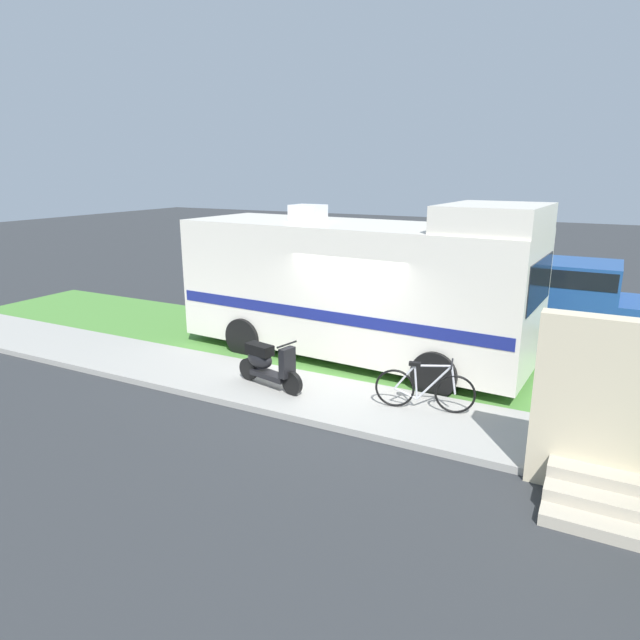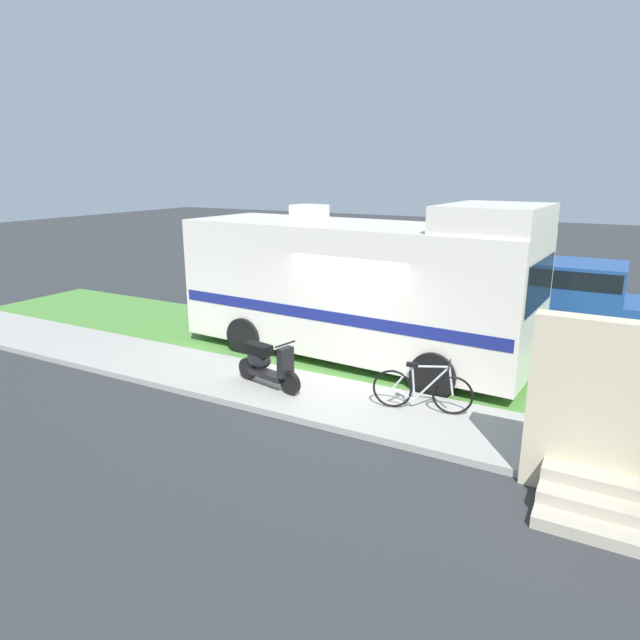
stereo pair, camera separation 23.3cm
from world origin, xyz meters
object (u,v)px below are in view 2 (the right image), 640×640
(motorhome_rv, at_px, (358,286))
(pickup_truck_near, at_px, (608,300))
(bicycle, at_px, (422,390))
(scooter, at_px, (266,363))

(motorhome_rv, distance_m, pickup_truck_near, 6.60)
(bicycle, distance_m, pickup_truck_near, 7.20)
(bicycle, height_order, pickup_truck_near, pickup_truck_near)
(scooter, xyz_separation_m, pickup_truck_near, (5.55, 7.05, 0.42))
(scooter, bearing_deg, pickup_truck_near, 51.79)
(bicycle, bearing_deg, motorhome_rv, 135.04)
(bicycle, relative_size, pickup_truck_near, 0.32)
(bicycle, bearing_deg, scooter, -173.68)
(scooter, relative_size, bicycle, 0.94)
(scooter, xyz_separation_m, bicycle, (3.00, 0.33, -0.07))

